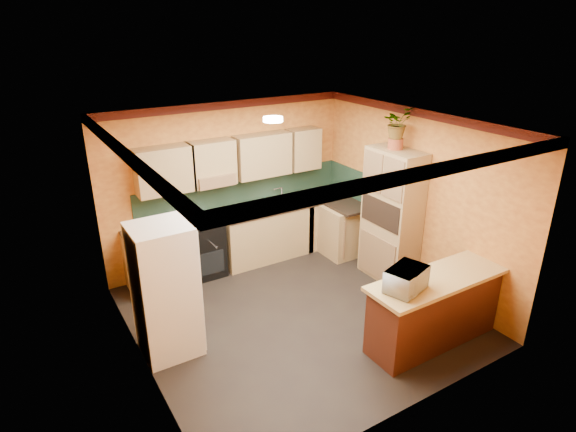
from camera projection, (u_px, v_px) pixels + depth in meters
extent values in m
plane|color=black|center=(296.00, 315.00, 6.78)|extent=(4.20, 4.20, 0.00)
cube|color=white|center=(298.00, 124.00, 5.76)|extent=(4.20, 4.20, 0.04)
cube|color=gold|center=(229.00, 184.00, 7.92)|extent=(4.20, 0.04, 2.70)
cube|color=gold|center=(414.00, 302.00, 4.61)|extent=(4.20, 0.04, 2.70)
cube|color=gold|center=(135.00, 268.00, 5.25)|extent=(0.04, 4.20, 2.70)
cube|color=gold|center=(414.00, 198.00, 7.28)|extent=(0.04, 4.20, 2.70)
cube|color=#223E2E|center=(243.00, 191.00, 8.10)|extent=(3.70, 0.02, 0.53)
cube|color=#223E2E|center=(354.00, 184.00, 8.44)|extent=(0.02, 1.40, 0.53)
cube|color=tan|center=(238.00, 159.00, 7.67)|extent=(3.10, 0.34, 0.70)
cylinder|color=white|center=(273.00, 119.00, 6.24)|extent=(0.26, 0.26, 0.06)
cube|color=tan|center=(238.00, 241.00, 8.03)|extent=(3.65, 0.60, 0.88)
cube|color=black|center=(237.00, 215.00, 7.85)|extent=(3.65, 0.62, 0.04)
cube|color=black|center=(203.00, 248.00, 7.72)|extent=(0.58, 0.58, 0.91)
cube|color=silver|center=(278.00, 204.00, 8.22)|extent=(0.48, 0.40, 0.03)
cube|color=tan|center=(346.00, 230.00, 8.43)|extent=(0.60, 0.80, 0.88)
cube|color=black|center=(347.00, 206.00, 8.26)|extent=(0.62, 0.80, 0.04)
cube|color=white|center=(165.00, 291.00, 5.76)|extent=(0.68, 0.66, 1.70)
cube|color=tan|center=(392.00, 216.00, 7.42)|extent=(0.48, 0.90, 2.10)
cylinder|color=#974224|center=(395.00, 144.00, 7.03)|extent=(0.22, 0.22, 0.16)
imported|color=tan|center=(397.00, 123.00, 6.91)|extent=(0.46, 0.41, 0.45)
cube|color=#471C10|center=(434.00, 312.00, 6.08)|extent=(1.80, 0.55, 0.88)
cube|color=tan|center=(438.00, 279.00, 5.90)|extent=(1.90, 0.65, 0.05)
imported|color=white|center=(406.00, 279.00, 5.57)|extent=(0.59, 0.49, 0.28)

